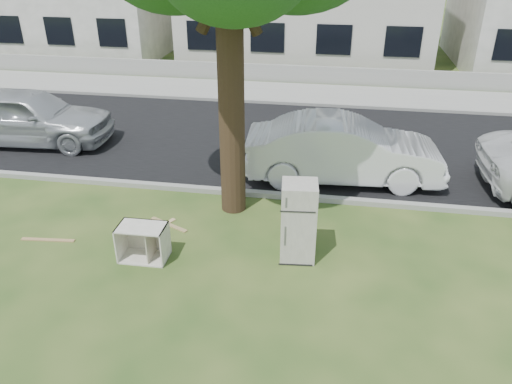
% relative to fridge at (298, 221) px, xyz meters
% --- Properties ---
extents(ground, '(120.00, 120.00, 0.00)m').
position_rel_fridge_xyz_m(ground, '(-1.17, -0.15, -0.77)').
color(ground, '#274619').
extents(road, '(120.00, 7.00, 0.01)m').
position_rel_fridge_xyz_m(road, '(-1.17, 5.85, -0.77)').
color(road, black).
rests_on(road, ground).
extents(kerb_near, '(120.00, 0.18, 0.12)m').
position_rel_fridge_xyz_m(kerb_near, '(-1.17, 2.30, -0.77)').
color(kerb_near, gray).
rests_on(kerb_near, ground).
extents(kerb_far, '(120.00, 0.18, 0.12)m').
position_rel_fridge_xyz_m(kerb_far, '(-1.17, 9.40, -0.77)').
color(kerb_far, gray).
rests_on(kerb_far, ground).
extents(sidewalk, '(120.00, 2.80, 0.01)m').
position_rel_fridge_xyz_m(sidewalk, '(-1.17, 10.85, -0.77)').
color(sidewalk, gray).
rests_on(sidewalk, ground).
extents(low_wall, '(120.00, 0.15, 0.70)m').
position_rel_fridge_xyz_m(low_wall, '(-1.17, 12.45, -0.42)').
color(low_wall, gray).
rests_on(low_wall, ground).
extents(fridge, '(0.69, 0.65, 1.55)m').
position_rel_fridge_xyz_m(fridge, '(0.00, 0.00, 0.00)').
color(fridge, silver).
rests_on(fridge, ground).
extents(cabinet, '(0.90, 0.56, 0.69)m').
position_rel_fridge_xyz_m(cabinet, '(-2.84, -0.52, -0.43)').
color(cabinet, silver).
rests_on(cabinet, ground).
extents(plank_a, '(1.09, 0.19, 0.02)m').
position_rel_fridge_xyz_m(plank_a, '(-4.97, -0.26, -0.76)').
color(plank_a, '#A88351').
rests_on(plank_a, ground).
extents(plank_b, '(0.92, 0.51, 0.02)m').
position_rel_fridge_xyz_m(plank_b, '(-2.77, 0.70, -0.76)').
color(plank_b, tan).
rests_on(plank_b, ground).
extents(plank_c, '(0.46, 0.80, 0.02)m').
position_rel_fridge_xyz_m(plank_c, '(-2.91, 0.56, -0.76)').
color(plank_c, tan).
rests_on(plank_c, ground).
extents(car_center, '(4.85, 1.98, 1.56)m').
position_rel_fridge_xyz_m(car_center, '(0.78, 3.56, 0.01)').
color(car_center, silver).
rests_on(car_center, ground).
extents(car_left, '(4.83, 2.19, 1.61)m').
position_rel_fridge_xyz_m(car_left, '(-8.17, 4.54, 0.03)').
color(car_left, '#A9ADB0').
rests_on(car_left, ground).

